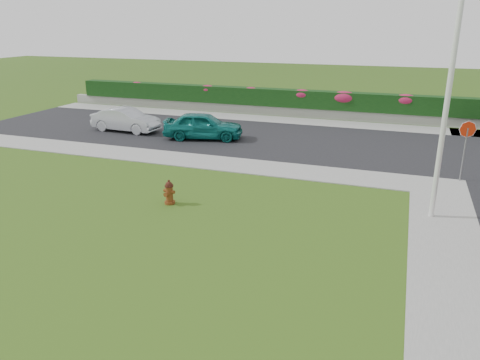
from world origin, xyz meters
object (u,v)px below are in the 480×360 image
at_px(sedan_silver, 126,120).
at_px(utility_pole, 446,111).
at_px(sedan_teal, 203,126).
at_px(stop_sign, 467,137).
at_px(fire_hydrant, 169,193).

distance_m(sedan_silver, utility_pole, 17.44).
xyz_separation_m(sedan_teal, stop_sign, (12.04, -2.89, 1.01)).
distance_m(fire_hydrant, sedan_silver, 11.57).
height_order(sedan_silver, utility_pole, utility_pole).
relative_size(fire_hydrant, utility_pole, 0.12).
bearing_deg(sedan_silver, fire_hydrant, -137.20).
xyz_separation_m(fire_hydrant, stop_sign, (9.43, 5.83, 1.34)).
bearing_deg(sedan_teal, sedan_silver, 74.01).
bearing_deg(sedan_silver, stop_sign, -97.23).
bearing_deg(sedan_silver, sedan_teal, -89.08).
xyz_separation_m(sedan_teal, sedan_silver, (-4.76, 0.19, -0.05)).
bearing_deg(fire_hydrant, utility_pole, 22.43).
bearing_deg(stop_sign, sedan_teal, 171.96).
bearing_deg(stop_sign, sedan_silver, 175.09).
distance_m(sedan_teal, sedan_silver, 4.77).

